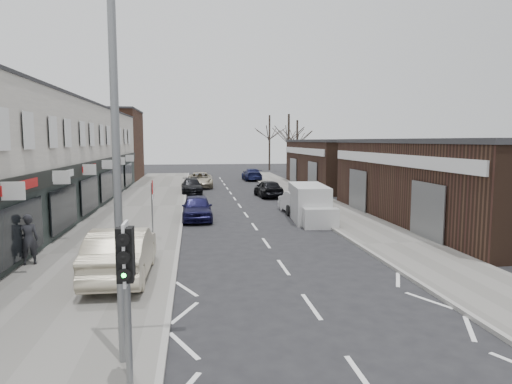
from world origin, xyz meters
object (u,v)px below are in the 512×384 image
object	(u,v)px
parked_car_left_a	(197,208)
warning_sign	(153,192)
street_lamp	(125,141)
sedan_on_pavement	(122,252)
traffic_light	(126,268)
parked_car_right_c	(252,174)
white_van	(309,204)
pedestrian	(28,239)
parked_car_left_b	(192,186)
parked_car_right_b	(268,188)
parked_car_right_a	(297,202)
parked_car_left_c	(200,180)

from	to	relation	value
parked_car_left_a	warning_sign	bearing A→B (deg)	-115.15
street_lamp	warning_sign	world-z (taller)	street_lamp
street_lamp	sedan_on_pavement	size ratio (longest dim) A/B	1.57
traffic_light	parked_car_right_c	world-z (taller)	traffic_light
parked_car_right_c	white_van	bearing A→B (deg)	88.78
pedestrian	parked_car_left_b	bearing A→B (deg)	-123.92
pedestrian	parked_car_right_b	distance (m)	22.88
warning_sign	white_van	xyz separation A→B (m)	(8.56, 3.42, -1.22)
pedestrian	parked_car_right_a	distance (m)	16.53
sedan_on_pavement	parked_car_left_a	world-z (taller)	sedan_on_pavement
parked_car_left_c	traffic_light	bearing A→B (deg)	-91.88
warning_sign	sedan_on_pavement	world-z (taller)	warning_sign
warning_sign	parked_car_right_a	bearing A→B (deg)	35.55
parked_car_right_b	parked_car_right_c	size ratio (longest dim) A/B	0.88
pedestrian	parked_car_left_c	xyz separation A→B (m)	(6.61, 27.92, -0.31)
street_lamp	parked_car_right_a	bearing A→B (deg)	67.46
parked_car_left_a	parked_car_right_b	distance (m)	11.73
sedan_on_pavement	pedestrian	xyz separation A→B (m)	(-3.60, 2.06, 0.09)
sedan_on_pavement	parked_car_right_b	distance (m)	23.11
street_lamp	parked_car_right_b	world-z (taller)	street_lamp
parked_car_right_b	parked_car_right_c	bearing A→B (deg)	-97.78
sedan_on_pavement	parked_car_right_b	bearing A→B (deg)	-110.90
parked_car_left_c	parked_car_right_b	size ratio (longest dim) A/B	1.26
pedestrian	parked_car_left_a	bearing A→B (deg)	-143.24
street_lamp	parked_car_right_b	distance (m)	28.71
parked_car_right_a	white_van	bearing A→B (deg)	89.91
warning_sign	traffic_light	bearing A→B (deg)	-86.90
warning_sign	parked_car_left_b	world-z (taller)	warning_sign
parked_car_left_a	parked_car_right_c	size ratio (longest dim) A/B	0.89
street_lamp	parked_car_right_c	world-z (taller)	street_lamp
parked_car_left_a	parked_car_right_a	size ratio (longest dim) A/B	0.96
warning_sign	parked_car_left_a	xyz separation A→B (m)	(2.11, 4.53, -1.47)
pedestrian	parked_car_right_c	size ratio (longest dim) A/B	0.39
street_lamp	parked_car_right_c	size ratio (longest dim) A/B	1.67
parked_car_right_b	street_lamp	bearing A→B (deg)	69.61
white_van	sedan_on_pavement	world-z (taller)	white_van
warning_sign	white_van	size ratio (longest dim) A/B	0.49
street_lamp	parked_car_left_a	distance (m)	17.82
parked_car_left_a	parked_car_left_c	size ratio (longest dim) A/B	0.80
white_van	pedestrian	world-z (taller)	white_van
traffic_light	parked_car_left_b	world-z (taller)	traffic_light
sedan_on_pavement	street_lamp	bearing A→B (deg)	100.70
parked_car_left_b	warning_sign	bearing A→B (deg)	-97.83
pedestrian	parked_car_left_a	size ratio (longest dim) A/B	0.44
street_lamp	parked_car_right_b	bearing A→B (deg)	75.00
street_lamp	white_van	bearing A→B (deg)	63.96
pedestrian	parked_car_right_c	bearing A→B (deg)	-129.56
pedestrian	parked_car_left_b	xyz separation A→B (m)	(5.80, 23.04, -0.42)
parked_car_right_a	parked_car_right_c	xyz separation A→B (m)	(0.21, 24.51, -0.04)
traffic_light	parked_car_left_c	world-z (taller)	traffic_light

